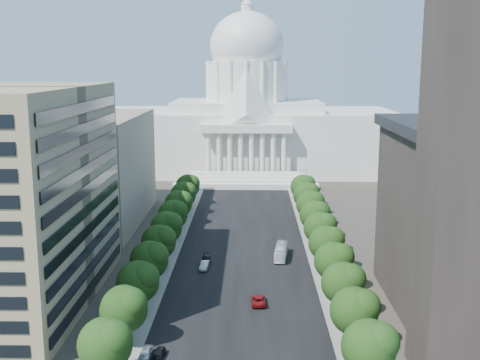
# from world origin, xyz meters

# --- Properties ---
(road_asphalt) EXTENTS (30.00, 260.00, 0.01)m
(road_asphalt) POSITION_xyz_m (0.00, 90.00, 0.00)
(road_asphalt) COLOR black
(road_asphalt) RESTS_ON ground
(sidewalk_left) EXTENTS (8.00, 260.00, 0.02)m
(sidewalk_left) POSITION_xyz_m (-19.00, 90.00, 0.00)
(sidewalk_left) COLOR gray
(sidewalk_left) RESTS_ON ground
(sidewalk_right) EXTENTS (8.00, 260.00, 0.02)m
(sidewalk_right) POSITION_xyz_m (19.00, 90.00, 0.00)
(sidewalk_right) COLOR gray
(sidewalk_right) RESTS_ON ground
(capitol) EXTENTS (120.00, 56.00, 73.00)m
(capitol) POSITION_xyz_m (0.00, 184.89, 20.01)
(capitol) COLOR white
(capitol) RESTS_ON ground
(office_block_left_far) EXTENTS (38.00, 52.00, 30.00)m
(office_block_left_far) POSITION_xyz_m (-48.00, 100.00, 15.00)
(office_block_left_far) COLOR gray
(office_block_left_far) RESTS_ON ground
(tree_l_a) EXTENTS (7.79, 7.60, 9.97)m
(tree_l_a) POSITION_xyz_m (-17.66, 11.81, 6.45)
(tree_l_a) COLOR #33261C
(tree_l_a) RESTS_ON ground
(tree_l_b) EXTENTS (7.79, 7.60, 9.97)m
(tree_l_b) POSITION_xyz_m (-17.66, 23.81, 6.45)
(tree_l_b) COLOR #33261C
(tree_l_b) RESTS_ON ground
(tree_l_c) EXTENTS (7.79, 7.60, 9.97)m
(tree_l_c) POSITION_xyz_m (-17.66, 35.81, 6.45)
(tree_l_c) COLOR #33261C
(tree_l_c) RESTS_ON ground
(tree_l_d) EXTENTS (7.79, 7.60, 9.97)m
(tree_l_d) POSITION_xyz_m (-17.66, 47.81, 6.45)
(tree_l_d) COLOR #33261C
(tree_l_d) RESTS_ON ground
(tree_l_e) EXTENTS (7.79, 7.60, 9.97)m
(tree_l_e) POSITION_xyz_m (-17.66, 59.81, 6.45)
(tree_l_e) COLOR #33261C
(tree_l_e) RESTS_ON ground
(tree_l_f) EXTENTS (7.79, 7.60, 9.97)m
(tree_l_f) POSITION_xyz_m (-17.66, 71.81, 6.45)
(tree_l_f) COLOR #33261C
(tree_l_f) RESTS_ON ground
(tree_l_g) EXTENTS (7.79, 7.60, 9.97)m
(tree_l_g) POSITION_xyz_m (-17.66, 83.81, 6.45)
(tree_l_g) COLOR #33261C
(tree_l_g) RESTS_ON ground
(tree_l_h) EXTENTS (7.79, 7.60, 9.97)m
(tree_l_h) POSITION_xyz_m (-17.66, 95.81, 6.45)
(tree_l_h) COLOR #33261C
(tree_l_h) RESTS_ON ground
(tree_l_i) EXTENTS (7.79, 7.60, 9.97)m
(tree_l_i) POSITION_xyz_m (-17.66, 107.81, 6.45)
(tree_l_i) COLOR #33261C
(tree_l_i) RESTS_ON ground
(tree_l_j) EXTENTS (7.79, 7.60, 9.97)m
(tree_l_j) POSITION_xyz_m (-17.66, 119.81, 6.45)
(tree_l_j) COLOR #33261C
(tree_l_j) RESTS_ON ground
(tree_r_a) EXTENTS (7.79, 7.60, 9.97)m
(tree_r_a) POSITION_xyz_m (18.34, 11.81, 6.45)
(tree_r_a) COLOR #33261C
(tree_r_a) RESTS_ON ground
(tree_r_b) EXTENTS (7.79, 7.60, 9.97)m
(tree_r_b) POSITION_xyz_m (18.34, 23.81, 6.45)
(tree_r_b) COLOR #33261C
(tree_r_b) RESTS_ON ground
(tree_r_c) EXTENTS (7.79, 7.60, 9.97)m
(tree_r_c) POSITION_xyz_m (18.34, 35.81, 6.45)
(tree_r_c) COLOR #33261C
(tree_r_c) RESTS_ON ground
(tree_r_d) EXTENTS (7.79, 7.60, 9.97)m
(tree_r_d) POSITION_xyz_m (18.34, 47.81, 6.45)
(tree_r_d) COLOR #33261C
(tree_r_d) RESTS_ON ground
(tree_r_e) EXTENTS (7.79, 7.60, 9.97)m
(tree_r_e) POSITION_xyz_m (18.34, 59.81, 6.45)
(tree_r_e) COLOR #33261C
(tree_r_e) RESTS_ON ground
(tree_r_f) EXTENTS (7.79, 7.60, 9.97)m
(tree_r_f) POSITION_xyz_m (18.34, 71.81, 6.45)
(tree_r_f) COLOR #33261C
(tree_r_f) RESTS_ON ground
(tree_r_g) EXTENTS (7.79, 7.60, 9.97)m
(tree_r_g) POSITION_xyz_m (18.34, 83.81, 6.45)
(tree_r_g) COLOR #33261C
(tree_r_g) RESTS_ON ground
(tree_r_h) EXTENTS (7.79, 7.60, 9.97)m
(tree_r_h) POSITION_xyz_m (18.34, 95.81, 6.45)
(tree_r_h) COLOR #33261C
(tree_r_h) RESTS_ON ground
(tree_r_i) EXTENTS (7.79, 7.60, 9.97)m
(tree_r_i) POSITION_xyz_m (18.34, 107.81, 6.45)
(tree_r_i) COLOR #33261C
(tree_r_i) RESTS_ON ground
(tree_r_j) EXTENTS (7.79, 7.60, 9.97)m
(tree_r_j) POSITION_xyz_m (18.34, 119.81, 6.45)
(tree_r_j) COLOR #33261C
(tree_r_j) RESTS_ON ground
(streetlight_a) EXTENTS (2.61, 0.44, 9.00)m
(streetlight_a) POSITION_xyz_m (19.90, 10.00, 5.82)
(streetlight_a) COLOR gray
(streetlight_a) RESTS_ON ground
(streetlight_b) EXTENTS (2.61, 0.44, 9.00)m
(streetlight_b) POSITION_xyz_m (19.90, 35.00, 5.82)
(streetlight_b) COLOR gray
(streetlight_b) RESTS_ON ground
(streetlight_c) EXTENTS (2.61, 0.44, 9.00)m
(streetlight_c) POSITION_xyz_m (19.90, 60.00, 5.82)
(streetlight_c) COLOR gray
(streetlight_c) RESTS_ON ground
(streetlight_d) EXTENTS (2.61, 0.44, 9.00)m
(streetlight_d) POSITION_xyz_m (19.90, 85.00, 5.82)
(streetlight_d) COLOR gray
(streetlight_d) RESTS_ON ground
(streetlight_e) EXTENTS (2.61, 0.44, 9.00)m
(streetlight_e) POSITION_xyz_m (19.90, 110.00, 5.82)
(streetlight_e) COLOR gray
(streetlight_e) RESTS_ON ground
(streetlight_f) EXTENTS (2.61, 0.44, 9.00)m
(streetlight_f) POSITION_xyz_m (19.90, 135.00, 5.82)
(streetlight_f) COLOR gray
(streetlight_f) RESTS_ON ground
(car_dark_a) EXTENTS (1.93, 4.12, 1.36)m
(car_dark_a) POSITION_xyz_m (-12.00, 20.02, 0.68)
(car_dark_a) COLOR black
(car_dark_a) RESTS_ON ground
(car_silver) EXTENTS (2.12, 5.05, 1.62)m
(car_silver) POSITION_xyz_m (-8.16, 60.43, 0.81)
(car_silver) COLOR #B5B8BD
(car_silver) RESTS_ON ground
(car_red) EXTENTS (2.79, 5.68, 1.55)m
(car_red) POSITION_xyz_m (3.36, 41.15, 0.78)
(car_red) COLOR maroon
(car_red) RESTS_ON ground
(car_dark_b) EXTENTS (2.44, 4.98, 1.39)m
(car_dark_b) POSITION_xyz_m (-8.05, 65.03, 0.70)
(car_dark_b) COLOR black
(car_dark_b) RESTS_ON ground
(car_parked) EXTENTS (1.95, 4.41, 1.48)m
(car_parked) POSITION_xyz_m (-14.00, 20.19, 0.74)
(car_parked) COLOR #B2B5BA
(car_parked) RESTS_ON ground
(city_bus) EXTENTS (3.68, 10.81, 2.95)m
(city_bus) POSITION_xyz_m (8.86, 68.39, 1.48)
(city_bus) COLOR silver
(city_bus) RESTS_ON ground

